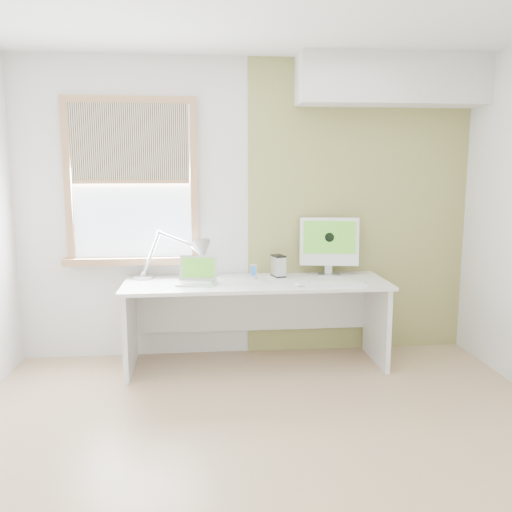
{
  "coord_description": "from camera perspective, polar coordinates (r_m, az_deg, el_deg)",
  "views": [
    {
      "loc": [
        -0.41,
        -2.98,
        1.66
      ],
      "look_at": [
        0.0,
        1.05,
        1.0
      ],
      "focal_mm": 37.64,
      "sensor_mm": 36.0,
      "label": 1
    }
  ],
  "objects": [
    {
      "name": "desk",
      "position": [
        4.59,
        -0.06,
        -4.94
      ],
      "size": [
        2.2,
        0.7,
        0.73
      ],
      "color": "white",
      "rests_on": "room"
    },
    {
      "name": "soffit",
      "position": [
        4.89,
        14.19,
        17.69
      ],
      "size": [
        1.6,
        0.4,
        0.42
      ],
      "primitive_type": "cube",
      "color": "white",
      "rests_on": "room"
    },
    {
      "name": "laptop",
      "position": [
        4.44,
        -6.26,
        -2.19
      ],
      "size": [
        0.35,
        0.29,
        0.22
      ],
      "color": "#BCBEC1",
      "rests_on": "desk"
    },
    {
      "name": "room",
      "position": [
        3.03,
        2.02,
        2.41
      ],
      "size": [
        4.04,
        3.54,
        2.64
      ],
      "color": "tan",
      "rests_on": "ground"
    },
    {
      "name": "keyboard",
      "position": [
        4.4,
        8.72,
        -2.92
      ],
      "size": [
        0.47,
        0.19,
        0.02
      ],
      "color": "white",
      "rests_on": "desk"
    },
    {
      "name": "window",
      "position": [
        4.73,
        -13.08,
        7.62
      ],
      "size": [
        1.2,
        0.14,
        1.42
      ],
      "color": "#AC7C54",
      "rests_on": "room"
    },
    {
      "name": "imac",
      "position": [
        4.77,
        7.78,
        1.4
      ],
      "size": [
        0.52,
        0.21,
        0.51
      ],
      "color": "#BCBEC1",
      "rests_on": "desk"
    },
    {
      "name": "external_drive",
      "position": [
        4.68,
        2.38,
        -1.06
      ],
      "size": [
        0.13,
        0.16,
        0.19
      ],
      "color": "#BCBEC1",
      "rests_on": "desk"
    },
    {
      "name": "phone_dock",
      "position": [
        4.57,
        -0.29,
        -2.03
      ],
      "size": [
        0.08,
        0.08,
        0.13
      ],
      "color": "#BCBEC1",
      "rests_on": "desk"
    },
    {
      "name": "desk_lamp",
      "position": [
        4.57,
        -6.97,
        0.22
      ],
      "size": [
        0.72,
        0.32,
        0.42
      ],
      "color": "#BCBEC1",
      "rests_on": "desk"
    },
    {
      "name": "accent_wall",
      "position": [
        4.94,
        10.83,
        4.91
      ],
      "size": [
        2.0,
        0.02,
        2.6
      ],
      "primitive_type": "cube",
      "color": "#90944C",
      "rests_on": "room"
    },
    {
      "name": "mouse",
      "position": [
        4.32,
        4.58,
        -3.02
      ],
      "size": [
        0.09,
        0.11,
        0.03
      ],
      "primitive_type": "ellipsoid",
      "rotation": [
        0.0,
        0.0,
        0.32
      ],
      "color": "white",
      "rests_on": "desk"
    }
  ]
}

